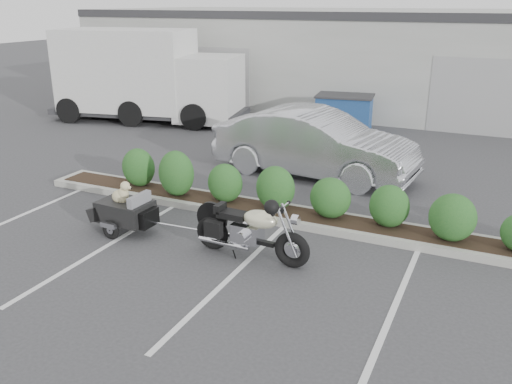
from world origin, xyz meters
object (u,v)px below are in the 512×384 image
at_px(pet_trailer, 125,210).
at_px(delivery_truck, 147,78).
at_px(sedan, 315,144).
at_px(motorcycle, 250,231).
at_px(dumpster, 344,113).

distance_m(pet_trailer, delivery_truck, 10.86).
bearing_deg(pet_trailer, sedan, 68.76).
bearing_deg(motorcycle, sedan, 98.66).
bearing_deg(dumpster, sedan, -90.17).
bearing_deg(delivery_truck, dumpster, -0.75).
distance_m(pet_trailer, sedan, 5.56).
height_order(pet_trailer, dumpster, dumpster).
bearing_deg(delivery_truck, sedan, -37.38).
xyz_separation_m(motorcycle, delivery_truck, (-8.66, 9.08, 1.10)).
xyz_separation_m(motorcycle, sedan, (-0.57, 5.11, 0.35)).
xyz_separation_m(dumpster, delivery_truck, (-7.34, -1.36, 0.97)).
height_order(motorcycle, delivery_truck, delivery_truck).
bearing_deg(pet_trailer, motorcycle, 1.79).
relative_size(pet_trailer, dumpster, 0.85).
bearing_deg(motorcycle, delivery_truck, 135.94).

